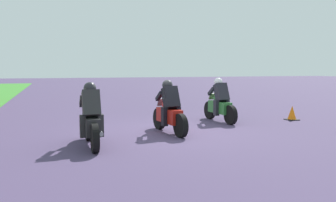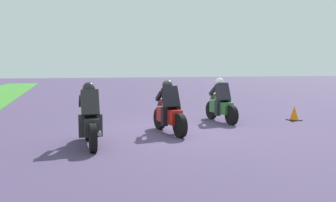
% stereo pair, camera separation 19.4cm
% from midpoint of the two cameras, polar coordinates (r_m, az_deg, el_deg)
% --- Properties ---
extents(ground_plane, '(120.00, 120.00, 0.00)m').
position_cam_midpoint_polar(ground_plane, '(9.92, -0.54, -5.16)').
color(ground_plane, '#473959').
extents(rider_lane_a, '(2.04, 0.55, 1.51)m').
position_cam_midpoint_polar(rider_lane_a, '(11.83, 8.18, -0.45)').
color(rider_lane_a, black).
rests_on(rider_lane_a, ground_plane).
extents(rider_lane_b, '(2.04, 0.57, 1.51)m').
position_cam_midpoint_polar(rider_lane_b, '(9.63, -0.36, -1.73)').
color(rider_lane_b, black).
rests_on(rider_lane_b, ground_plane).
extents(rider_lane_c, '(2.04, 0.54, 1.51)m').
position_cam_midpoint_polar(rider_lane_c, '(8.25, -13.38, -3.09)').
color(rider_lane_c, black).
rests_on(rider_lane_c, ground_plane).
extents(traffic_cone, '(0.40, 0.40, 0.51)m').
position_cam_midpoint_polar(traffic_cone, '(12.88, 19.61, -1.96)').
color(traffic_cone, black).
rests_on(traffic_cone, ground_plane).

